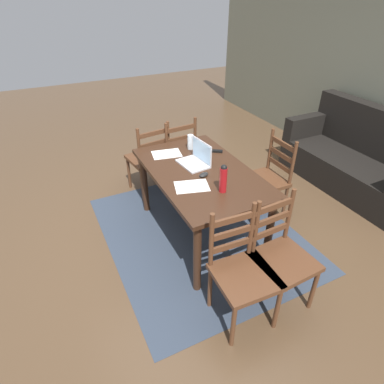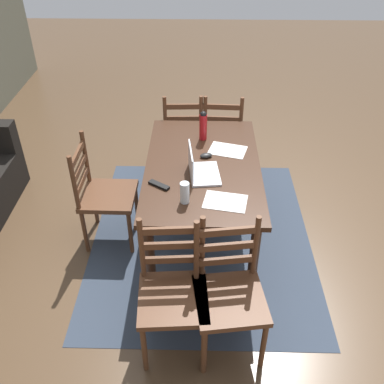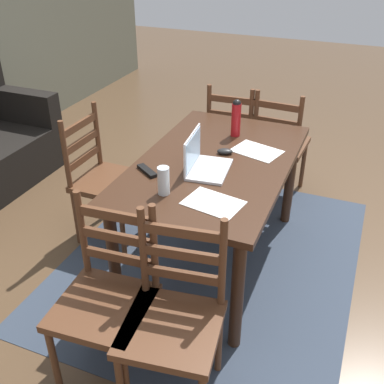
% 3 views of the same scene
% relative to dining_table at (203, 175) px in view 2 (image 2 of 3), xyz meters
% --- Properties ---
extents(ground_plane, '(14.00, 14.00, 0.00)m').
position_rel_dining_table_xyz_m(ground_plane, '(0.00, 0.00, -0.67)').
color(ground_plane, brown).
extents(area_rug, '(2.27, 1.90, 0.01)m').
position_rel_dining_table_xyz_m(area_rug, '(0.00, 0.00, -0.67)').
color(area_rug, '#333D4C').
rests_on(area_rug, ground).
extents(dining_table, '(1.48, 0.90, 0.77)m').
position_rel_dining_table_xyz_m(dining_table, '(0.00, 0.00, 0.00)').
color(dining_table, '#382114').
rests_on(dining_table, ground).
extents(chair_right_far, '(0.46, 0.46, 0.95)m').
position_rel_dining_table_xyz_m(chair_right_far, '(1.03, 0.18, -0.21)').
color(chair_right_far, '#56331E').
rests_on(chair_right_far, ground).
extents(chair_right_near, '(0.46, 0.46, 0.95)m').
position_rel_dining_table_xyz_m(chair_right_near, '(1.03, -0.18, -0.21)').
color(chair_right_near, '#56331E').
rests_on(chair_right_near, ground).
extents(chair_left_near, '(0.50, 0.50, 0.95)m').
position_rel_dining_table_xyz_m(chair_left_near, '(-1.03, -0.17, -0.21)').
color(chair_left_near, '#56331E').
rests_on(chair_left_near, ground).
extents(chair_far_head, '(0.45, 0.45, 0.95)m').
position_rel_dining_table_xyz_m(chair_far_head, '(0.00, 0.82, -0.21)').
color(chair_far_head, '#56331E').
rests_on(chair_far_head, ground).
extents(chair_left_far, '(0.47, 0.47, 0.95)m').
position_rel_dining_table_xyz_m(chair_left_far, '(-1.03, 0.18, -0.21)').
color(chair_left_far, '#56331E').
rests_on(chair_left_far, ground).
extents(laptop, '(0.34, 0.25, 0.23)m').
position_rel_dining_table_xyz_m(laptop, '(-0.15, 0.03, 0.16)').
color(laptop, silver).
rests_on(laptop, dining_table).
extents(water_bottle, '(0.06, 0.06, 0.26)m').
position_rel_dining_table_xyz_m(water_bottle, '(0.41, -0.00, 0.24)').
color(water_bottle, '#A81419').
rests_on(water_bottle, dining_table).
extents(drinking_glass, '(0.07, 0.07, 0.16)m').
position_rel_dining_table_xyz_m(drinking_glass, '(-0.48, 0.12, 0.18)').
color(drinking_glass, silver).
rests_on(drinking_glass, dining_table).
extents(computer_mouse, '(0.09, 0.11, 0.03)m').
position_rel_dining_table_xyz_m(computer_mouse, '(0.11, -0.03, 0.12)').
color(computer_mouse, black).
rests_on(computer_mouse, dining_table).
extents(tv_remote, '(0.13, 0.17, 0.02)m').
position_rel_dining_table_xyz_m(tv_remote, '(-0.30, 0.32, 0.11)').
color(tv_remote, black).
rests_on(tv_remote, dining_table).
extents(paper_stack_left, '(0.28, 0.34, 0.00)m').
position_rel_dining_table_xyz_m(paper_stack_left, '(0.22, -0.20, 0.10)').
color(paper_stack_left, white).
rests_on(paper_stack_left, dining_table).
extents(paper_stack_right, '(0.26, 0.33, 0.00)m').
position_rel_dining_table_xyz_m(paper_stack_right, '(-0.47, -0.16, 0.10)').
color(paper_stack_right, white).
rests_on(paper_stack_right, dining_table).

